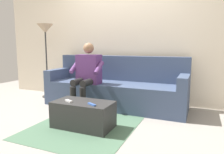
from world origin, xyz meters
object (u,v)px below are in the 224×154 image
couch (115,89)px  coffee_table (83,114)px  remote_white (69,101)px  floor_lamp (45,34)px  person_solo_seated (87,72)px  remote_blue (92,104)px

couch → coffee_table: bearing=90.0°
remote_white → floor_lamp: floor_lamp is taller
person_solo_seated → floor_lamp: size_ratio=0.74×
remote_white → coffee_table: bearing=-129.6°
remote_white → couch: bearing=-72.3°
coffee_table → person_solo_seated: bearing=-63.9°
person_solo_seated → remote_blue: bearing=123.2°
coffee_table → floor_lamp: bearing=-36.7°
couch → remote_white: bearing=81.9°
couch → remote_blue: bearing=98.6°
couch → remote_white: couch is taller
floor_lamp → couch: bearing=177.7°
person_solo_seated → floor_lamp: 1.49m
remote_blue → couch: bearing=127.2°
person_solo_seated → floor_lamp: (1.24, -0.46, 0.69)m
remote_white → remote_blue: (-0.36, 0.02, -0.00)m
couch → person_solo_seated: bearing=47.3°
couch → coffee_table: 1.14m
remote_blue → floor_lamp: size_ratio=0.09×
coffee_table → remote_white: remote_white is taller
remote_white → floor_lamp: 2.14m
coffee_table → floor_lamp: 2.30m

